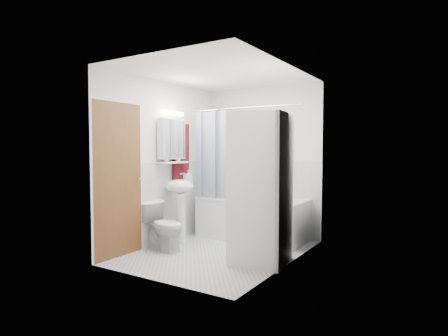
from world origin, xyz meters
The scene contains 20 objects.
floor centered at (0.00, 0.00, 0.00)m, with size 2.60×2.60×0.00m, color silver.
room_walls centered at (0.00, 0.00, 1.49)m, with size 2.60×2.60×2.60m.
wainscot centered at (0.00, 0.29, 0.60)m, with size 1.98×2.58×2.58m.
door centered at (-0.95, -0.55, 1.00)m, with size 0.05×2.00×2.00m.
bathtub centered at (0.03, 0.92, 0.35)m, with size 1.67×0.79×0.63m.
tub_spout centered at (0.23, 1.25, 0.95)m, with size 0.04×0.04×0.12m, color silver.
curtain_rod centered at (0.03, 0.59, 2.00)m, with size 0.02×0.02×1.85m, color silver.
shower_curtain centered at (-0.52, 0.59, 1.25)m, with size 0.55×0.02×1.45m.
sink centered at (-0.75, 0.09, 0.70)m, with size 0.44×0.37×1.04m.
medicine_cabinet centered at (-0.90, 0.10, 1.57)m, with size 0.13×0.50×0.71m.
shelf centered at (-0.89, 0.10, 1.20)m, with size 0.18×0.54×0.03m, color silver.
shower_caddy centered at (0.28, 1.24, 1.15)m, with size 0.22×0.06×0.02m, color silver.
towel centered at (-0.94, 0.35, 1.38)m, with size 0.07×0.36×0.88m.
washer_dryer centered at (0.68, -0.12, 0.92)m, with size 0.73×0.73×1.84m.
toilet centered at (-0.72, -0.32, 0.33)m, with size 0.37×0.67×0.66m, color white.
soap_pump centered at (-0.71, 0.25, 0.95)m, with size 0.08×0.17×0.08m, color gray.
shelf_bottle centered at (-0.89, -0.05, 1.25)m, with size 0.07×0.18×0.07m, color gray.
shelf_cup centered at (-0.89, 0.22, 1.26)m, with size 0.10×0.09×0.10m, color gray.
shampoo_a centered at (0.35, 1.24, 1.23)m, with size 0.13×0.17×0.13m, color gray.
shampoo_b centered at (0.47, 1.24, 1.20)m, with size 0.08×0.21×0.08m, color #2847A2.
Camera 1 is at (2.71, -4.23, 1.41)m, focal length 30.00 mm.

